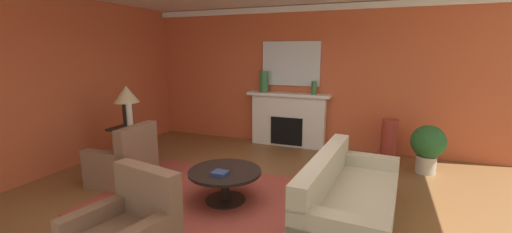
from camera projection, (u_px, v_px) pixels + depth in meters
name	position (u px, v px, depth m)	size (l,w,h in m)	color
ground_plane	(253.00, 206.00, 4.36)	(9.38, 9.38, 0.00)	brown
wall_fireplace	(308.00, 77.00, 6.94)	(7.82, 0.12, 2.99)	#C65633
wall_window	(65.00, 83.00, 5.66)	(0.12, 6.80, 2.99)	#C65633
crown_moulding	(310.00, 8.00, 6.59)	(7.82, 0.08, 0.12)	white
area_rug	(225.00, 201.00, 4.51)	(3.59, 2.30, 0.01)	#993D33
fireplace	(288.00, 121.00, 7.07)	(1.80, 0.35, 1.17)	white
mantel_mirror	(291.00, 64.00, 6.94)	(1.27, 0.04, 0.94)	silver
sofa	(348.00, 203.00, 3.80)	(1.04, 2.16, 0.85)	#BCB299
armchair_near_window	(124.00, 164.00, 5.09)	(0.84, 0.84, 0.95)	brown
coffee_table	(225.00, 178.00, 4.44)	(1.00, 1.00, 0.45)	black
side_table	(130.00, 143.00, 5.93)	(0.56, 0.56, 0.70)	black
table_lamp	(127.00, 98.00, 5.76)	(0.44, 0.44, 0.75)	black
vase_tall_corner	(389.00, 140.00, 6.09)	(0.29, 0.29, 0.80)	#9E3328
vase_mantel_left	(264.00, 82.00, 7.06)	(0.19, 0.19, 0.46)	#33703D
vase_mantel_right	(314.00, 88.00, 6.68)	(0.11, 0.11, 0.28)	#33703D
vase_on_side_table	(130.00, 116.00, 5.66)	(0.10, 0.10, 0.47)	beige
book_red_cover	(220.00, 173.00, 4.25)	(0.19, 0.19, 0.05)	navy
potted_plant	(428.00, 145.00, 5.46)	(0.56, 0.56, 0.83)	#BCB29E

